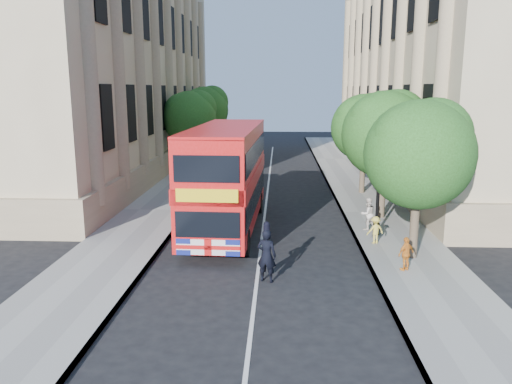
# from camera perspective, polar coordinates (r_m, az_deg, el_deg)

# --- Properties ---
(ground) EXTENTS (120.00, 120.00, 0.00)m
(ground) POSITION_cam_1_polar(r_m,az_deg,el_deg) (16.57, -0.00, -10.93)
(ground) COLOR black
(ground) RESTS_ON ground
(pavement_right) EXTENTS (3.50, 80.00, 0.12)m
(pavement_right) POSITION_cam_1_polar(r_m,az_deg,el_deg) (26.54, 13.55, -2.37)
(pavement_right) COLOR gray
(pavement_right) RESTS_ON ground
(pavement_left) EXTENTS (3.50, 80.00, 0.12)m
(pavement_left) POSITION_cam_1_polar(r_m,az_deg,el_deg) (26.85, -11.34, -2.11)
(pavement_left) COLOR gray
(pavement_left) RESTS_ON ground
(building_right) EXTENTS (12.00, 38.00, 18.00)m
(building_right) POSITION_cam_1_polar(r_m,az_deg,el_deg) (41.48, 21.80, 14.56)
(building_right) COLOR tan
(building_right) RESTS_ON ground
(building_left) EXTENTS (12.00, 38.00, 18.00)m
(building_left) POSITION_cam_1_polar(r_m,az_deg,el_deg) (41.95, -18.19, 14.77)
(building_left) COLOR tan
(building_left) RESTS_ON ground
(tree_right_near) EXTENTS (4.00, 4.00, 6.08)m
(tree_right_near) POSITION_cam_1_polar(r_m,az_deg,el_deg) (19.13, 18.27, 4.74)
(tree_right_near) COLOR #473828
(tree_right_near) RESTS_ON ground
(tree_right_mid) EXTENTS (4.20, 4.20, 6.37)m
(tree_right_mid) POSITION_cam_1_polar(r_m,az_deg,el_deg) (24.92, 14.65, 6.91)
(tree_right_mid) COLOR #473828
(tree_right_mid) RESTS_ON ground
(tree_right_far) EXTENTS (4.00, 4.00, 6.15)m
(tree_right_far) POSITION_cam_1_polar(r_m,az_deg,el_deg) (30.81, 12.36, 7.63)
(tree_right_far) COLOR #473828
(tree_right_far) RESTS_ON ground
(tree_left_far) EXTENTS (4.00, 4.00, 6.30)m
(tree_left_far) POSITION_cam_1_polar(r_m,az_deg,el_deg) (37.95, -7.54, 8.73)
(tree_left_far) COLOR #473828
(tree_left_far) RESTS_ON ground
(tree_left_back) EXTENTS (4.20, 4.20, 6.65)m
(tree_left_back) POSITION_cam_1_polar(r_m,az_deg,el_deg) (45.83, -5.78, 9.60)
(tree_left_back) COLOR #473828
(tree_left_back) RESTS_ON ground
(lamp_post) EXTENTS (0.32, 0.32, 5.16)m
(lamp_post) POSITION_cam_1_polar(r_m,az_deg,el_deg) (22.05, 13.85, 1.28)
(lamp_post) COLOR black
(lamp_post) RESTS_ON pavement_right
(double_decker_bus) EXTENTS (3.04, 10.17, 4.66)m
(double_decker_bus) POSITION_cam_1_polar(r_m,az_deg,el_deg) (22.50, -3.35, 1.97)
(double_decker_bus) COLOR red
(double_decker_bus) RESTS_ON ground
(box_van) EXTENTS (2.34, 5.13, 2.87)m
(box_van) POSITION_cam_1_polar(r_m,az_deg,el_deg) (28.49, -4.64, 1.64)
(box_van) COLOR black
(box_van) RESTS_ON ground
(police_constable) EXTENTS (0.77, 0.62, 1.83)m
(police_constable) POSITION_cam_1_polar(r_m,az_deg,el_deg) (16.80, 1.22, -7.27)
(police_constable) COLOR black
(police_constable) RESTS_ON ground
(woman_pedestrian) EXTENTS (0.87, 0.79, 1.46)m
(woman_pedestrian) POSITION_cam_1_polar(r_m,az_deg,el_deg) (23.04, 12.66, -2.44)
(woman_pedestrian) COLOR silver
(woman_pedestrian) RESTS_ON pavement_right
(child_a) EXTENTS (0.76, 0.64, 1.21)m
(child_a) POSITION_cam_1_polar(r_m,az_deg,el_deg) (18.33, 16.77, -6.77)
(child_a) COLOR orange
(child_a) RESTS_ON pavement_right
(child_b) EXTENTS (0.83, 0.64, 1.14)m
(child_b) POSITION_cam_1_polar(r_m,az_deg,el_deg) (21.13, 13.47, -4.23)
(child_b) COLOR gold
(child_b) RESTS_ON pavement_right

